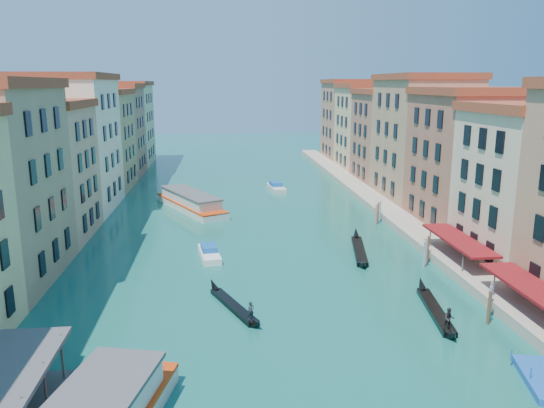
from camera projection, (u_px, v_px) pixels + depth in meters
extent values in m
cube|color=tan|center=(39.00, 174.00, 66.75)|extent=(12.00, 14.00, 16.50)
cube|color=maroon|center=(32.00, 104.00, 64.81)|extent=(12.80, 14.40, 1.00)
cube|color=#EEE4C0|center=(72.00, 146.00, 81.89)|extent=(12.00, 18.00, 20.00)
cube|color=maroon|center=(66.00, 76.00, 79.56)|extent=(12.80, 18.40, 1.00)
cube|color=tan|center=(97.00, 142.00, 98.66)|extent=(12.00, 16.00, 17.50)
cube|color=maroon|center=(93.00, 92.00, 96.61)|extent=(12.80, 16.40, 1.00)
cube|color=#9A6752|center=(113.00, 132.00, 113.59)|extent=(12.00, 15.00, 18.50)
cube|color=maroon|center=(109.00, 86.00, 111.43)|extent=(12.80, 15.40, 1.00)
cube|color=#CEBA89|center=(125.00, 125.00, 129.06)|extent=(12.00, 17.00, 19.00)
cube|color=maroon|center=(123.00, 83.00, 126.84)|extent=(12.80, 17.40, 1.00)
cube|color=beige|center=(532.00, 191.00, 56.64)|extent=(12.00, 14.00, 16.50)
cube|color=maroon|center=(542.00, 108.00, 54.70)|extent=(12.80, 14.40, 1.00)
cube|color=#A65E45|center=(469.00, 163.00, 71.03)|extent=(12.00, 16.00, 18.00)
cube|color=maroon|center=(475.00, 91.00, 68.92)|extent=(12.80, 16.40, 1.00)
cube|color=tan|center=(422.00, 142.00, 87.30)|extent=(12.00, 18.00, 20.00)
cube|color=maroon|center=(426.00, 77.00, 84.97)|extent=(12.80, 18.40, 1.00)
cube|color=#A8664E|center=(390.00, 139.00, 103.58)|extent=(12.00, 15.00, 17.50)
cube|color=maroon|center=(392.00, 91.00, 101.53)|extent=(12.80, 15.40, 1.00)
cube|color=#DDB37F|center=(368.00, 130.00, 118.51)|extent=(12.00, 16.00, 18.50)
cube|color=maroon|center=(370.00, 86.00, 116.35)|extent=(12.80, 16.40, 1.00)
cube|color=#B07157|center=(350.00, 123.00, 134.41)|extent=(12.00, 17.00, 19.50)
cube|color=maroon|center=(352.00, 81.00, 132.14)|extent=(12.80, 17.40, 1.00)
cube|color=#AB9D8A|center=(383.00, 208.00, 82.81)|extent=(4.00, 140.00, 1.00)
cylinder|color=#535355|center=(493.00, 290.00, 47.16)|extent=(0.12, 0.12, 3.00)
cube|color=maroon|center=(458.00, 240.00, 57.05)|extent=(3.20, 12.60, 0.25)
cylinder|color=#535355|center=(462.00, 266.00, 53.17)|extent=(0.12, 0.12, 3.00)
cylinder|color=#535355|center=(430.00, 242.00, 61.32)|extent=(0.12, 0.12, 3.00)
cylinder|color=brown|center=(489.00, 310.00, 43.49)|extent=(0.24, 0.24, 3.20)
cylinder|color=brown|center=(490.00, 304.00, 44.51)|extent=(0.24, 0.24, 3.20)
cylinder|color=brown|center=(490.00, 299.00, 45.54)|extent=(0.24, 0.24, 3.20)
cylinder|color=brown|center=(424.00, 256.00, 57.07)|extent=(0.24, 0.24, 3.20)
cylinder|color=brown|center=(426.00, 253.00, 58.10)|extent=(0.24, 0.24, 3.20)
cylinder|color=brown|center=(428.00, 250.00, 59.13)|extent=(0.24, 0.24, 3.20)
cylinder|color=brown|center=(376.00, 215.00, 74.53)|extent=(0.24, 0.24, 3.20)
cylinder|color=brown|center=(378.00, 214.00, 75.56)|extent=(0.24, 0.24, 3.20)
cylinder|color=brown|center=(380.00, 212.00, 76.59)|extent=(0.24, 0.24, 3.20)
cube|color=silver|center=(191.00, 206.00, 83.63)|extent=(12.03, 18.56, 1.12)
cube|color=silver|center=(190.00, 198.00, 83.37)|extent=(9.96, 15.01, 1.49)
cube|color=#535355|center=(190.00, 193.00, 83.17)|extent=(10.41, 15.55, 0.23)
cube|color=#E33D0D|center=(191.00, 203.00, 83.52)|extent=(12.07, 18.58, 0.23)
cube|color=black|center=(233.00, 306.00, 46.83)|extent=(4.14, 8.06, 0.42)
cone|color=black|center=(214.00, 285.00, 50.72)|extent=(1.48, 2.03, 1.55)
cone|color=black|center=(257.00, 324.00, 42.81)|extent=(1.36, 1.74, 1.37)
imported|color=#282F36|center=(251.00, 311.00, 43.60)|extent=(0.68, 0.58, 1.59)
cube|color=black|center=(435.00, 311.00, 45.83)|extent=(2.40, 9.32, 0.46)
cone|color=black|center=(422.00, 285.00, 50.76)|extent=(1.20, 2.17, 1.73)
cone|color=black|center=(453.00, 335.00, 40.76)|extent=(1.15, 1.82, 1.52)
imported|color=black|center=(449.00, 319.00, 41.79)|extent=(0.95, 0.78, 1.77)
cube|color=black|center=(359.00, 251.00, 62.25)|extent=(3.13, 10.34, 0.51)
cone|color=black|center=(356.00, 234.00, 67.71)|extent=(1.43, 2.45, 1.92)
cone|color=black|center=(363.00, 264.00, 56.63)|extent=(1.36, 2.06, 1.69)
cube|color=white|center=(209.00, 254.00, 60.57)|extent=(2.87, 6.57, 0.73)
cube|color=#1559AD|center=(209.00, 248.00, 60.85)|extent=(2.00, 2.92, 0.64)
cube|color=silver|center=(276.00, 188.00, 98.49)|extent=(3.13, 7.70, 0.86)
cube|color=#1559AD|center=(276.00, 184.00, 98.84)|extent=(2.25, 3.39, 0.75)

